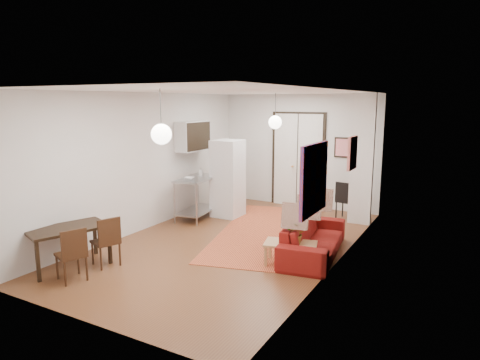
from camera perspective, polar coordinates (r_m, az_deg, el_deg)
The scene contains 27 objects.
floor at distance 8.42m, azimuth -1.20°, elevation -8.38°, with size 7.00×7.00×0.00m, color brown.
ceiling at distance 7.97m, azimuth -1.28°, elevation 11.75°, with size 4.20×7.00×0.02m, color white.
wall_back at distance 11.21m, azimuth 7.82°, elevation 3.87°, with size 4.20×0.02×2.90m, color silver.
wall_front at distance 5.40m, azimuth -20.28°, elevation -3.83°, with size 4.20×0.02×2.90m, color silver.
wall_left at distance 9.30m, azimuth -12.51°, elevation 2.37°, with size 0.02×7.00×2.90m, color silver.
wall_right at distance 7.26m, azimuth 13.24°, elevation 0.10°, with size 0.02×7.00×2.90m, color silver.
double_doors at distance 11.20m, azimuth 7.70°, elevation 2.58°, with size 1.44×0.06×2.50m, color white.
stub_partition at distance 9.77m, azimuth 15.94°, elevation 2.59°, with size 0.50×0.10×2.90m, color silver.
wall_cabinet at distance 10.31m, azimuth -6.32°, elevation 5.85°, with size 0.35×1.00×0.70m, color silver.
painting_popart at distance 6.06m, azimuth 9.85°, elevation 0.11°, with size 0.05×1.00×1.00m, color red.
painting_abstract at distance 7.98m, azimuth 14.75°, elevation 3.50°, with size 0.05×0.50×0.60m, color beige.
poster_back at distance 10.80m, azimuth 13.48°, elevation 4.24°, with size 0.40×0.03×0.50m, color red.
print_left at distance 10.80m, azimuth -5.44°, elevation 6.34°, with size 0.03×0.44×0.54m, color #91573C.
pendant_back at distance 9.76m, azimuth 4.71°, elevation 7.68°, with size 0.30×0.30×0.80m.
pendant_front at distance 6.34m, azimuth -10.44°, elevation 6.03°, with size 0.30×0.30×0.80m.
kilim_rug at distance 9.14m, azimuth 2.80°, elevation -6.82°, with size 1.60×4.28×0.01m, color #C15930.
sofa at distance 7.82m, azimuth 9.78°, elevation -7.65°, with size 2.13×0.83×0.62m, color maroon.
coffee_table at distance 7.31m, azimuth 6.75°, elevation -8.70°, with size 0.96×0.68×0.38m.
potted_plant at distance 7.20m, azimuth 7.53°, elevation -7.02°, with size 0.29×0.34×0.37m, color #2C632E.
kitchen_counter at distance 10.04m, azimuth -5.73°, elevation -1.54°, with size 0.81×1.35×0.97m.
bowl at distance 9.73m, azimuth -6.77°, elevation 0.22°, with size 0.23×0.23×0.06m, color beige.
soap_bottle at distance 10.19m, azimuth -5.20°, elevation 1.13°, with size 0.09×0.09×0.20m, color #5286B2.
fridge at distance 10.14m, azimuth -1.64°, elevation 0.20°, with size 0.64×0.64×1.83m, color silver.
dining_table at distance 7.63m, azimuth -22.01°, elevation -6.40°, with size 1.09×1.40×0.68m.
dining_chair_near at distance 7.59m, azimuth -17.09°, elevation -7.13°, with size 0.51×0.62×0.85m.
dining_chair_far at distance 7.15m, azimuth -21.15°, elevation -8.48°, with size 0.51×0.62×0.85m.
black_side_chair at distance 10.29m, azimuth 14.20°, elevation -2.17°, with size 0.47×0.47×0.90m.
Camera 1 is at (4.01, -6.89, 2.73)m, focal length 32.00 mm.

